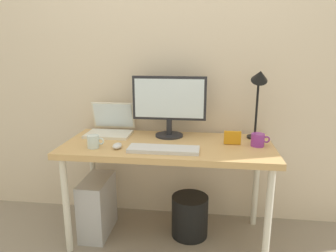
{
  "coord_description": "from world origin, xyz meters",
  "views": [
    {
      "loc": [
        0.25,
        -1.96,
        1.32
      ],
      "look_at": [
        0.0,
        0.0,
        0.82
      ],
      "focal_mm": 32.91,
      "sensor_mm": 36.0,
      "label": 1
    }
  ],
  "objects_px": {
    "desk_lamp": "(259,87)",
    "mouse": "(117,146)",
    "keyboard": "(164,149)",
    "wastebasket": "(190,216)",
    "desk": "(168,153)",
    "computer_tower": "(98,206)",
    "glass_cup": "(93,142)",
    "photo_frame": "(232,138)",
    "laptop": "(111,126)",
    "coffee_mug": "(258,140)",
    "monitor": "(169,103)"
  },
  "relations": [
    {
      "from": "desk_lamp",
      "to": "mouse",
      "type": "relative_size",
      "value": 5.63
    },
    {
      "from": "keyboard",
      "to": "wastebasket",
      "type": "height_order",
      "value": "keyboard"
    },
    {
      "from": "desk",
      "to": "computer_tower",
      "type": "height_order",
      "value": "desk"
    },
    {
      "from": "desk_lamp",
      "to": "glass_cup",
      "type": "bearing_deg",
      "value": -162.79
    },
    {
      "from": "desk_lamp",
      "to": "photo_frame",
      "type": "relative_size",
      "value": 4.61
    },
    {
      "from": "laptop",
      "to": "desk_lamp",
      "type": "bearing_deg",
      "value": -0.98
    },
    {
      "from": "desk",
      "to": "wastebasket",
      "type": "bearing_deg",
      "value": 13.37
    },
    {
      "from": "desk",
      "to": "coffee_mug",
      "type": "bearing_deg",
      "value": 1.6
    },
    {
      "from": "glass_cup",
      "to": "photo_frame",
      "type": "bearing_deg",
      "value": 11.33
    },
    {
      "from": "desk",
      "to": "desk_lamp",
      "type": "distance_m",
      "value": 0.75
    },
    {
      "from": "coffee_mug",
      "to": "keyboard",
      "type": "bearing_deg",
      "value": -163.05
    },
    {
      "from": "laptop",
      "to": "keyboard",
      "type": "distance_m",
      "value": 0.57
    },
    {
      "from": "coffee_mug",
      "to": "photo_frame",
      "type": "height_order",
      "value": "photo_frame"
    },
    {
      "from": "coffee_mug",
      "to": "glass_cup",
      "type": "bearing_deg",
      "value": -170.78
    },
    {
      "from": "monitor",
      "to": "wastebasket",
      "type": "relative_size",
      "value": 1.74
    },
    {
      "from": "glass_cup",
      "to": "desk_lamp",
      "type": "bearing_deg",
      "value": 17.21
    },
    {
      "from": "desk_lamp",
      "to": "wastebasket",
      "type": "relative_size",
      "value": 1.69
    },
    {
      "from": "desk_lamp",
      "to": "keyboard",
      "type": "height_order",
      "value": "desk_lamp"
    },
    {
      "from": "mouse",
      "to": "monitor",
      "type": "bearing_deg",
      "value": 47.44
    },
    {
      "from": "keyboard",
      "to": "photo_frame",
      "type": "relative_size",
      "value": 4.0
    },
    {
      "from": "monitor",
      "to": "photo_frame",
      "type": "relative_size",
      "value": 4.74
    },
    {
      "from": "laptop",
      "to": "glass_cup",
      "type": "relative_size",
      "value": 2.9
    },
    {
      "from": "desk",
      "to": "computer_tower",
      "type": "relative_size",
      "value": 3.31
    },
    {
      "from": "keyboard",
      "to": "computer_tower",
      "type": "bearing_deg",
      "value": 163.32
    },
    {
      "from": "monitor",
      "to": "computer_tower",
      "type": "distance_m",
      "value": 0.91
    },
    {
      "from": "monitor",
      "to": "keyboard",
      "type": "relative_size",
      "value": 1.19
    },
    {
      "from": "laptop",
      "to": "mouse",
      "type": "bearing_deg",
      "value": -66.39
    },
    {
      "from": "photo_frame",
      "to": "wastebasket",
      "type": "distance_m",
      "value": 0.66
    },
    {
      "from": "glass_cup",
      "to": "coffee_mug",
      "type": "bearing_deg",
      "value": 9.22
    },
    {
      "from": "keyboard",
      "to": "photo_frame",
      "type": "xyz_separation_m",
      "value": [
        0.43,
        0.19,
        0.04
      ]
    },
    {
      "from": "laptop",
      "to": "glass_cup",
      "type": "xyz_separation_m",
      "value": [
        -0.0,
        -0.34,
        -0.02
      ]
    },
    {
      "from": "keyboard",
      "to": "coffee_mug",
      "type": "distance_m",
      "value": 0.62
    },
    {
      "from": "photo_frame",
      "to": "computer_tower",
      "type": "xyz_separation_m",
      "value": [
        -0.94,
        -0.04,
        -0.54
      ]
    },
    {
      "from": "photo_frame",
      "to": "computer_tower",
      "type": "distance_m",
      "value": 1.08
    },
    {
      "from": "mouse",
      "to": "coffee_mug",
      "type": "height_order",
      "value": "coffee_mug"
    },
    {
      "from": "laptop",
      "to": "desk_lamp",
      "type": "xyz_separation_m",
      "value": [
        1.05,
        -0.02,
        0.31
      ]
    },
    {
      "from": "keyboard",
      "to": "monitor",
      "type": "bearing_deg",
      "value": 91.09
    },
    {
      "from": "desk_lamp",
      "to": "computer_tower",
      "type": "xyz_separation_m",
      "value": [
        -1.11,
        -0.19,
        -0.86
      ]
    },
    {
      "from": "laptop",
      "to": "photo_frame",
      "type": "bearing_deg",
      "value": -10.8
    },
    {
      "from": "keyboard",
      "to": "desk_lamp",
      "type": "bearing_deg",
      "value": 29.32
    },
    {
      "from": "mouse",
      "to": "desk",
      "type": "bearing_deg",
      "value": 25.67
    },
    {
      "from": "coffee_mug",
      "to": "wastebasket",
      "type": "relative_size",
      "value": 0.4
    },
    {
      "from": "desk_lamp",
      "to": "computer_tower",
      "type": "distance_m",
      "value": 1.41
    },
    {
      "from": "coffee_mug",
      "to": "glass_cup",
      "type": "xyz_separation_m",
      "value": [
        -1.05,
        -0.17,
        -0.0
      ]
    },
    {
      "from": "mouse",
      "to": "wastebasket",
      "type": "bearing_deg",
      "value": 21.79
    },
    {
      "from": "monitor",
      "to": "keyboard",
      "type": "distance_m",
      "value": 0.41
    },
    {
      "from": "keyboard",
      "to": "laptop",
      "type": "bearing_deg",
      "value": 141.54
    },
    {
      "from": "monitor",
      "to": "photo_frame",
      "type": "height_order",
      "value": "monitor"
    },
    {
      "from": "monitor",
      "to": "glass_cup",
      "type": "relative_size",
      "value": 4.73
    },
    {
      "from": "coffee_mug",
      "to": "mouse",
      "type": "bearing_deg",
      "value": -169.61
    }
  ]
}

